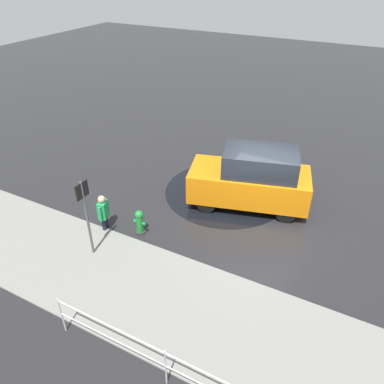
% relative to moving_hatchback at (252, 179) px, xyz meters
% --- Properties ---
extents(ground_plane, '(60.00, 60.00, 0.00)m').
position_rel_moving_hatchback_xyz_m(ground_plane, '(-0.63, 0.77, -1.03)').
color(ground_plane, black).
extents(kerb_strip, '(24.00, 3.20, 0.04)m').
position_rel_moving_hatchback_xyz_m(kerb_strip, '(-0.63, 4.97, -1.01)').
color(kerb_strip, slate).
rests_on(kerb_strip, ground).
extents(moving_hatchback, '(4.21, 2.68, 2.06)m').
position_rel_moving_hatchback_xyz_m(moving_hatchback, '(0.00, 0.00, 0.00)').
color(moving_hatchback, orange).
rests_on(moving_hatchback, ground).
extents(fire_hydrant, '(0.42, 0.31, 0.80)m').
position_rel_moving_hatchback_xyz_m(fire_hydrant, '(2.45, 3.00, -0.63)').
color(fire_hydrant, '#197A2D').
rests_on(fire_hydrant, ground).
extents(pedestrian, '(0.34, 0.55, 1.22)m').
position_rel_moving_hatchback_xyz_m(pedestrian, '(3.52, 3.35, -0.34)').
color(pedestrian, '#1E8C4C').
rests_on(pedestrian, ground).
extents(sign_post, '(0.07, 0.44, 2.40)m').
position_rel_moving_hatchback_xyz_m(sign_post, '(3.11, 4.42, 0.55)').
color(sign_post, '#4C4C51').
rests_on(sign_post, ground).
extents(puddle_patch, '(4.39, 4.39, 0.01)m').
position_rel_moving_hatchback_xyz_m(puddle_patch, '(1.03, -0.35, -1.02)').
color(puddle_patch, black).
rests_on(puddle_patch, ground).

